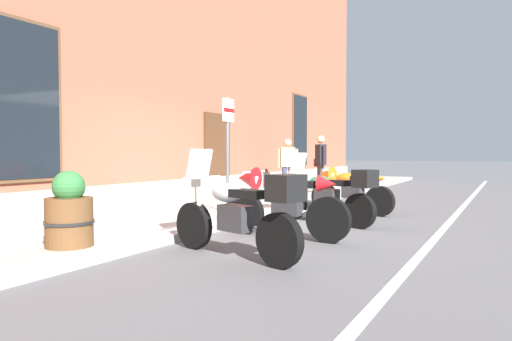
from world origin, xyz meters
TOP-DOWN VIEW (x-y plane):
  - ground_plane at (0.00, 0.00)m, footprint 140.00×140.00m
  - sidewalk at (0.00, 1.20)m, footprint 32.24×2.40m
  - lane_stripe at (0.00, -3.20)m, footprint 32.24×0.12m
  - brick_pub_facade at (-0.00, 5.49)m, footprint 26.24×6.28m
  - motorcycle_silver_touring at (-2.36, -1.30)m, footprint 0.90×2.12m
  - motorcycle_red_sport at (-0.84, -1.10)m, footprint 0.62×2.11m
  - motorcycle_green_touring at (0.77, -1.33)m, footprint 0.99×2.07m
  - motorcycle_orange_sport at (2.44, -1.13)m, footprint 0.73×1.95m
  - pedestrian_tan_coat at (4.66, 1.34)m, footprint 0.37×0.52m
  - pedestrian_dark_jacket at (5.53, 0.69)m, footprint 0.52×0.52m
  - parking_sign at (0.47, 0.67)m, footprint 0.36×0.07m
  - barrel_planter at (-3.28, 0.62)m, footprint 0.61×0.61m

SIDE VIEW (x-z plane):
  - ground_plane at x=0.00m, z-range 0.00..0.00m
  - lane_stripe at x=0.00m, z-range 0.00..0.01m
  - sidewalk at x=0.00m, z-range 0.00..0.13m
  - barrel_planter at x=-3.28m, z-range 0.06..1.01m
  - motorcycle_green_touring at x=0.77m, z-range -0.11..1.19m
  - motorcycle_orange_sport at x=2.44m, z-range 0.05..1.05m
  - motorcycle_silver_touring at x=-2.36m, z-range -0.11..1.23m
  - motorcycle_red_sport at x=-0.84m, z-range 0.04..1.12m
  - pedestrian_tan_coat at x=4.66m, z-range 0.22..1.78m
  - pedestrian_dark_jacket at x=5.53m, z-range 0.23..1.90m
  - parking_sign at x=0.47m, z-range 0.47..2.72m
  - brick_pub_facade at x=0.00m, z-range -0.01..8.43m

